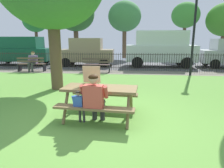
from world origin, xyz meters
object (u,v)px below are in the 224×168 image
far_tree_left (35,21)px  far_tree_midright (186,16)px  far_tree_midleft (75,14)px  far_tree_center (125,17)px  person_on_park_bench (33,60)px  parked_car_center (87,52)px  park_bench_left (32,64)px  adult_at_table (95,97)px  parked_car_left (20,50)px  pizza_box_open (90,83)px  park_bench_center (96,65)px  picnic_table_foreground (100,94)px  child_at_table (79,104)px  parked_car_right (160,48)px  lamp_post_walkway (194,27)px

far_tree_left → far_tree_midright: far_tree_midright is taller
far_tree_midleft → far_tree_center: (4.97, -0.00, -0.33)m
person_on_park_bench → parked_car_center: (2.68, 2.87, 0.35)m
park_bench_left → person_on_park_bench: (0.08, 0.02, 0.24)m
far_tree_midright → adult_at_table: bearing=-109.7°
person_on_park_bench → parked_car_left: (-2.41, 2.87, 0.44)m
pizza_box_open → park_bench_center: bearing=98.8°
picnic_table_foreground → park_bench_left: size_ratio=1.17×
far_tree_midleft → far_tree_midright: 10.79m
child_at_table → park_bench_left: park_bench_left is taller
parked_car_right → far_tree_left: (-11.99, 6.19, 2.40)m
adult_at_table → lamp_post_walkway: size_ratio=0.29×
child_at_table → park_bench_left: bearing=123.9°
far_tree_left → parked_car_left: bearing=-75.1°
adult_at_table → park_bench_left: size_ratio=0.73×
parked_car_left → far_tree_midright: bearing=24.8°
far_tree_midright → lamp_post_walkway: bearing=-101.1°
person_on_park_bench → far_tree_midright: bearing=39.5°
pizza_box_open → lamp_post_walkway: (4.17, 6.23, 1.66)m
picnic_table_foreground → far_tree_midleft: size_ratio=0.31×
picnic_table_foreground → person_on_park_bench: size_ratio=1.61×
parked_car_center → pizza_box_open: bearing=-76.8°
picnic_table_foreground → lamp_post_walkway: 7.64m
park_bench_left → child_at_table: bearing=-56.1°
picnic_table_foreground → far_tree_midright: 17.20m
child_at_table → parked_car_left: bearing=125.4°
park_bench_center → far_tree_left: far_tree_left is taller
parked_car_right → far_tree_midright: size_ratio=0.88×
park_bench_left → parked_car_center: parked_car_center is taller
far_tree_midleft → far_tree_midright: (10.78, 0.00, -0.28)m
park_bench_center → far_tree_center: (1.28, 9.08, 3.63)m
adult_at_table → parked_car_right: size_ratio=0.25×
far_tree_midleft → picnic_table_foreground: bearing=-72.5°
person_on_park_bench → parked_car_right: (7.92, 2.87, 0.65)m
picnic_table_foreground → parked_car_center: 9.95m
adult_at_table → far_tree_center: (0.03, 16.31, 3.39)m
adult_at_table → far_tree_center: 16.66m
park_bench_center → parked_car_center: 3.19m
person_on_park_bench → parked_car_left: parked_car_left is taller
picnic_table_foreground → person_on_park_bench: 8.50m
pizza_box_open → far_tree_center: bearing=89.1°
adult_at_table → far_tree_left: 18.97m
person_on_park_bench → parked_car_left: bearing=130.1°
picnic_table_foreground → park_bench_center: (-1.29, 6.73, -0.18)m
lamp_post_walkway → parked_car_center: bearing=152.4°
park_bench_center → lamp_post_walkway: (5.22, -0.47, 2.10)m
child_at_table → far_tree_left: far_tree_left is taller
child_at_table → parked_car_left: size_ratio=0.17×
far_tree_left → far_tree_center: (9.23, 0.00, 0.34)m
adult_at_table → far_tree_midleft: bearing=106.8°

